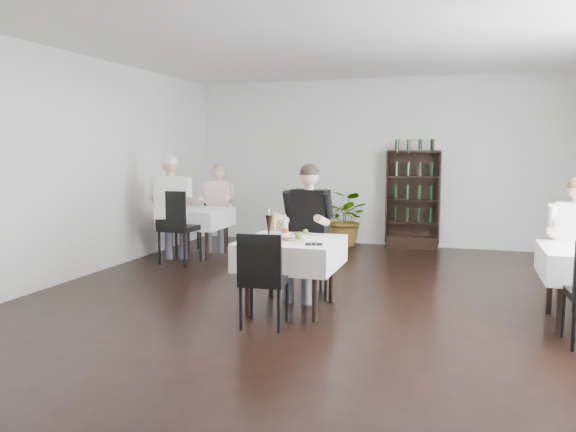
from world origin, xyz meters
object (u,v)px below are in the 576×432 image
Objects in this scene: main_table at (291,253)px; potted_tree at (346,218)px; diner_main at (307,220)px; wine_shelf at (413,200)px.

potted_tree is at bearing 93.53° from main_table.
wine_shelf is at bearing 76.93° from diner_main.
wine_shelf is 4.41m from main_table.
main_table is 1.02× the size of potted_tree.
main_table is 0.66× the size of diner_main.
main_table is at bearing -92.52° from diner_main.
wine_shelf is 1.22m from potted_tree.
main_table is (-0.90, -4.31, -0.23)m from wine_shelf.
wine_shelf is 1.70× the size of main_table.
potted_tree reaches higher than main_table.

